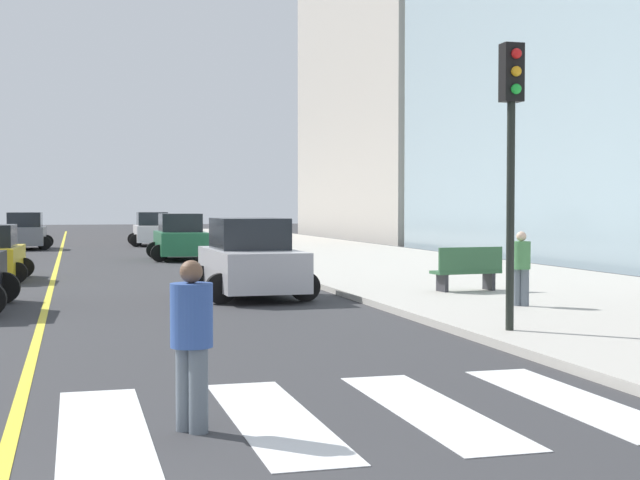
{
  "coord_description": "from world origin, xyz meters",
  "views": [
    {
      "loc": [
        0.62,
        -5.59,
        2.31
      ],
      "look_at": [
        8.8,
        24.6,
        1.14
      ],
      "focal_mm": 51.25,
      "sensor_mm": 36.0,
      "label": 1
    }
  ],
  "objects_px": {
    "pedestrian_crossing": "(192,337)",
    "pedestrian_waiting_east": "(521,265)",
    "traffic_light_near_corner": "(512,130)",
    "park_bench": "(467,270)",
    "car_silver_seventh": "(251,260)",
    "car_white_sixth": "(152,230)",
    "car_gray_third": "(26,232)",
    "car_green_second": "(181,238)"
  },
  "relations": [
    {
      "from": "car_silver_seventh",
      "to": "car_white_sixth",
      "type": "bearing_deg",
      "value": -91.14
    },
    {
      "from": "traffic_light_near_corner",
      "to": "pedestrian_crossing",
      "type": "height_order",
      "value": "traffic_light_near_corner"
    },
    {
      "from": "traffic_light_near_corner",
      "to": "park_bench",
      "type": "distance_m",
      "value": 7.87
    },
    {
      "from": "car_white_sixth",
      "to": "traffic_light_near_corner",
      "type": "height_order",
      "value": "traffic_light_near_corner"
    },
    {
      "from": "car_green_second",
      "to": "traffic_light_near_corner",
      "type": "distance_m",
      "value": 25.26
    },
    {
      "from": "car_green_second",
      "to": "pedestrian_crossing",
      "type": "relative_size",
      "value": 2.53
    },
    {
      "from": "park_bench",
      "to": "pedestrian_waiting_east",
      "type": "height_order",
      "value": "pedestrian_waiting_east"
    },
    {
      "from": "car_gray_third",
      "to": "pedestrian_crossing",
      "type": "xyz_separation_m",
      "value": [
        3.61,
        -41.56,
        0.05
      ]
    },
    {
      "from": "park_bench",
      "to": "pedestrian_waiting_east",
      "type": "xyz_separation_m",
      "value": [
        -0.32,
        -3.47,
        0.35
      ]
    },
    {
      "from": "car_gray_third",
      "to": "traffic_light_near_corner",
      "type": "distance_m",
      "value": 37.86
    },
    {
      "from": "traffic_light_near_corner",
      "to": "pedestrian_crossing",
      "type": "xyz_separation_m",
      "value": [
        -6.15,
        -5.08,
        -2.65
      ]
    },
    {
      "from": "car_gray_third",
      "to": "pedestrian_waiting_east",
      "type": "xyz_separation_m",
      "value": [
        11.76,
        -33.03,
        0.12
      ]
    },
    {
      "from": "traffic_light_near_corner",
      "to": "park_bench",
      "type": "relative_size",
      "value": 2.68
    },
    {
      "from": "traffic_light_near_corner",
      "to": "pedestrian_crossing",
      "type": "bearing_deg",
      "value": 39.56
    },
    {
      "from": "traffic_light_near_corner",
      "to": "pedestrian_waiting_east",
      "type": "bearing_deg",
      "value": -120.21
    },
    {
      "from": "pedestrian_crossing",
      "to": "pedestrian_waiting_east",
      "type": "distance_m",
      "value": 11.81
    },
    {
      "from": "car_white_sixth",
      "to": "car_silver_seventh",
      "type": "height_order",
      "value": "car_silver_seventh"
    },
    {
      "from": "car_gray_third",
      "to": "car_white_sixth",
      "type": "height_order",
      "value": "car_gray_third"
    },
    {
      "from": "car_silver_seventh",
      "to": "traffic_light_near_corner",
      "type": "distance_m",
      "value": 9.3
    },
    {
      "from": "car_white_sixth",
      "to": "car_silver_seventh",
      "type": "relative_size",
      "value": 0.97
    },
    {
      "from": "traffic_light_near_corner",
      "to": "car_green_second",
      "type": "bearing_deg",
      "value": -83.47
    },
    {
      "from": "car_green_second",
      "to": "car_gray_third",
      "type": "bearing_deg",
      "value": -58.45
    },
    {
      "from": "car_silver_seventh",
      "to": "car_gray_third",
      "type": "bearing_deg",
      "value": -77.39
    },
    {
      "from": "car_silver_seventh",
      "to": "pedestrian_crossing",
      "type": "xyz_separation_m",
      "value": [
        -3.18,
        -13.47,
        0.04
      ]
    },
    {
      "from": "car_silver_seventh",
      "to": "car_green_second",
      "type": "bearing_deg",
      "value": -91.36
    },
    {
      "from": "car_silver_seventh",
      "to": "pedestrian_crossing",
      "type": "bearing_deg",
      "value": 75.72
    },
    {
      "from": "traffic_light_near_corner",
      "to": "pedestrian_crossing",
      "type": "relative_size",
      "value": 2.81
    },
    {
      "from": "car_green_second",
      "to": "pedestrian_crossing",
      "type": "height_order",
      "value": "car_green_second"
    },
    {
      "from": "car_gray_third",
      "to": "park_bench",
      "type": "bearing_deg",
      "value": -66.62
    },
    {
      "from": "car_green_second",
      "to": "traffic_light_near_corner",
      "type": "height_order",
      "value": "traffic_light_near_corner"
    },
    {
      "from": "pedestrian_crossing",
      "to": "pedestrian_waiting_east",
      "type": "bearing_deg",
      "value": -82.96
    },
    {
      "from": "car_gray_third",
      "to": "traffic_light_near_corner",
      "type": "xyz_separation_m",
      "value": [
        9.75,
        -36.48,
        2.7
      ]
    },
    {
      "from": "car_green_second",
      "to": "pedestrian_waiting_east",
      "type": "xyz_separation_m",
      "value": [
        4.87,
        -21.5,
        0.11
      ]
    },
    {
      "from": "car_white_sixth",
      "to": "pedestrian_waiting_east",
      "type": "relative_size",
      "value": 2.71
    },
    {
      "from": "car_gray_third",
      "to": "car_silver_seventh",
      "type": "relative_size",
      "value": 0.99
    },
    {
      "from": "car_green_second",
      "to": "traffic_light_near_corner",
      "type": "bearing_deg",
      "value": 97.2
    },
    {
      "from": "pedestrian_waiting_east",
      "to": "pedestrian_crossing",
      "type": "bearing_deg",
      "value": 86.74
    },
    {
      "from": "car_white_sixth",
      "to": "pedestrian_crossing",
      "type": "relative_size",
      "value": 2.48
    },
    {
      "from": "car_white_sixth",
      "to": "car_silver_seventh",
      "type": "xyz_separation_m",
      "value": [
        -0.09,
        -30.84,
        0.03
      ]
    },
    {
      "from": "car_green_second",
      "to": "pedestrian_waiting_east",
      "type": "relative_size",
      "value": 2.76
    },
    {
      "from": "car_white_sixth",
      "to": "pedestrian_waiting_east",
      "type": "distance_m",
      "value": 36.11
    },
    {
      "from": "car_silver_seventh",
      "to": "pedestrian_crossing",
      "type": "distance_m",
      "value": 13.84
    }
  ]
}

